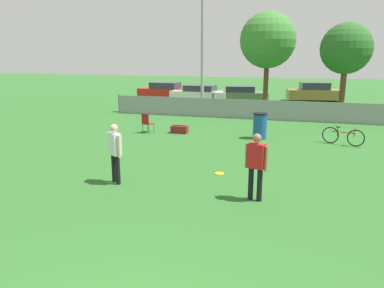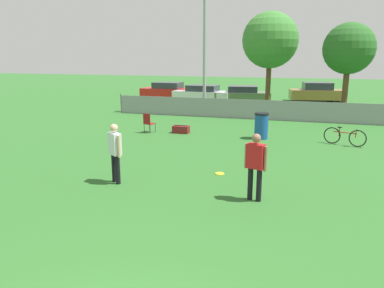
% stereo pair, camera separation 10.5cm
% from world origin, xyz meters
% --- Properties ---
extents(fence_backline, '(18.23, 0.07, 1.21)m').
position_xyz_m(fence_backline, '(0.00, 18.00, 0.55)').
color(fence_backline, gray).
rests_on(fence_backline, ground_plane).
extents(light_pole, '(0.90, 0.36, 10.07)m').
position_xyz_m(light_pole, '(-4.06, 19.33, 5.82)').
color(light_pole, '#9E9EA3').
rests_on(light_pole, ground_plane).
extents(tree_near_pole, '(3.54, 3.54, 6.22)m').
position_xyz_m(tree_near_pole, '(-0.48, 21.95, 4.43)').
color(tree_near_pole, brown).
rests_on(tree_near_pole, ground_plane).
extents(tree_far_right, '(2.82, 2.82, 5.29)m').
position_xyz_m(tree_far_right, '(4.03, 19.98, 3.85)').
color(tree_far_right, brown).
rests_on(tree_far_right, ground_plane).
extents(player_receiver_white, '(0.49, 0.43, 1.68)m').
position_xyz_m(player_receiver_white, '(-2.96, 5.99, 0.98)').
color(player_receiver_white, black).
rests_on(player_receiver_white, ground_plane).
extents(player_thrower_red, '(0.56, 0.33, 1.68)m').
position_xyz_m(player_thrower_red, '(0.93, 5.83, 0.98)').
color(player_thrower_red, black).
rests_on(player_thrower_red, ground_plane).
extents(frisbee_disc, '(0.28, 0.28, 0.03)m').
position_xyz_m(frisbee_disc, '(-0.36, 7.62, 0.01)').
color(frisbee_disc, yellow).
rests_on(frisbee_disc, ground_plane).
extents(folding_chair_sideline, '(0.52, 0.52, 0.91)m').
position_xyz_m(folding_chair_sideline, '(-4.94, 12.78, 0.50)').
color(folding_chair_sideline, '#333338').
rests_on(folding_chair_sideline, ground_plane).
extents(bicycle_sideline, '(1.58, 0.64, 0.72)m').
position_xyz_m(bicycle_sideline, '(3.55, 12.77, 0.35)').
color(bicycle_sideline, black).
rests_on(bicycle_sideline, ground_plane).
extents(trash_bin, '(0.61, 0.61, 1.12)m').
position_xyz_m(trash_bin, '(0.22, 13.01, 0.56)').
color(trash_bin, '#194C99').
rests_on(trash_bin, ground_plane).
extents(gear_bag_sideline, '(0.75, 0.41, 0.36)m').
position_xyz_m(gear_bag_sideline, '(-3.47, 13.13, 0.17)').
color(gear_bag_sideline, maroon).
rests_on(gear_bag_sideline, ground_plane).
extents(parked_car_red, '(4.44, 1.95, 1.35)m').
position_xyz_m(parked_car_red, '(-9.17, 26.45, 0.65)').
color(parked_car_red, black).
rests_on(parked_car_red, ground_plane).
extents(parked_car_white, '(4.55, 2.04, 1.28)m').
position_xyz_m(parked_car_white, '(-5.80, 25.17, 0.64)').
color(parked_car_white, black).
rests_on(parked_car_white, ground_plane).
extents(parked_car_olive, '(4.37, 2.43, 1.27)m').
position_xyz_m(parked_car_olive, '(-2.70, 25.40, 0.63)').
color(parked_car_olive, black).
rests_on(parked_car_olive, ground_plane).
extents(parked_car_tan, '(4.35, 2.49, 1.48)m').
position_xyz_m(parked_car_tan, '(2.70, 27.93, 0.70)').
color(parked_car_tan, black).
rests_on(parked_car_tan, ground_plane).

